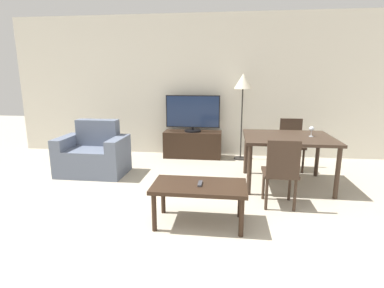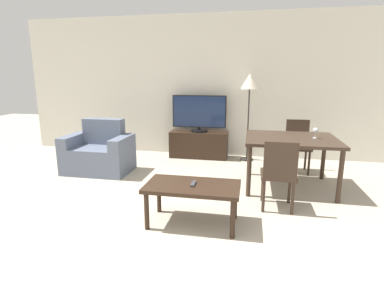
# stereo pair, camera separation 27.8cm
# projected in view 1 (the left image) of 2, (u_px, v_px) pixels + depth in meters

# --- Properties ---
(ground_plane) EXTENTS (18.00, 18.00, 0.00)m
(ground_plane) POSITION_uv_depth(u_px,v_px,m) (145.00, 281.00, 2.32)
(ground_plane) COLOR #B2A893
(wall_back) EXTENTS (7.51, 0.06, 2.70)m
(wall_back) POSITION_uv_depth(u_px,v_px,m) (199.00, 87.00, 5.85)
(wall_back) COLOR silver
(wall_back) RESTS_ON ground_plane
(armchair) EXTENTS (1.05, 0.69, 0.85)m
(armchair) POSITION_uv_depth(u_px,v_px,m) (94.00, 155.00, 4.83)
(armchair) COLOR slate
(armchair) RESTS_ON ground_plane
(tv_stand) EXTENTS (1.10, 0.41, 0.51)m
(tv_stand) POSITION_uv_depth(u_px,v_px,m) (193.00, 144.00, 5.83)
(tv_stand) COLOR black
(tv_stand) RESTS_ON ground_plane
(tv) EXTENTS (1.03, 0.32, 0.69)m
(tv) POSITION_uv_depth(u_px,v_px,m) (193.00, 113.00, 5.69)
(tv) COLOR black
(tv) RESTS_ON tv_stand
(coffee_table) EXTENTS (0.98, 0.53, 0.44)m
(coffee_table) POSITION_uv_depth(u_px,v_px,m) (199.00, 190.00, 3.14)
(coffee_table) COLOR black
(coffee_table) RESTS_ON ground_plane
(dining_table) EXTENTS (1.23, 1.03, 0.72)m
(dining_table) POSITION_uv_depth(u_px,v_px,m) (288.00, 142.00, 4.25)
(dining_table) COLOR #38281E
(dining_table) RESTS_ON ground_plane
(dining_chair_near) EXTENTS (0.40, 0.40, 0.85)m
(dining_chair_near) POSITION_uv_depth(u_px,v_px,m) (281.00, 170.00, 3.52)
(dining_chair_near) COLOR #38281E
(dining_chair_near) RESTS_ON ground_plane
(dining_chair_far) EXTENTS (0.40, 0.40, 0.85)m
(dining_chair_far) POSITION_uv_depth(u_px,v_px,m) (291.00, 141.00, 5.05)
(dining_chair_far) COLOR #38281E
(dining_chair_far) RESTS_ON ground_plane
(floor_lamp) EXTENTS (0.32, 0.32, 1.60)m
(floor_lamp) POSITION_uv_depth(u_px,v_px,m) (243.00, 86.00, 5.44)
(floor_lamp) COLOR black
(floor_lamp) RESTS_ON ground_plane
(remote_primary) EXTENTS (0.04, 0.15, 0.02)m
(remote_primary) POSITION_uv_depth(u_px,v_px,m) (200.00, 184.00, 3.12)
(remote_primary) COLOR #38383D
(remote_primary) RESTS_ON coffee_table
(wine_glass_left) EXTENTS (0.07, 0.07, 0.15)m
(wine_glass_left) POSITION_uv_depth(u_px,v_px,m) (312.00, 129.00, 4.18)
(wine_glass_left) COLOR silver
(wine_glass_left) RESTS_ON dining_table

